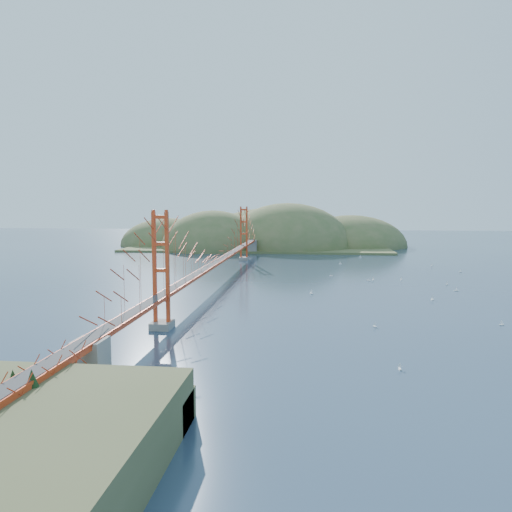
# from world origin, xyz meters

# --- Properties ---
(ground) EXTENTS (320.00, 320.00, 0.00)m
(ground) POSITION_xyz_m (0.00, 0.00, 0.00)
(ground) COLOR #283950
(ground) RESTS_ON ground
(bridge) EXTENTS (2.20, 94.40, 12.00)m
(bridge) POSITION_xyz_m (0.00, 0.18, 7.01)
(bridge) COLOR gray
(bridge) RESTS_ON ground
(approach_viaduct) EXTENTS (1.40, 12.00, 3.38)m
(approach_viaduct) POSITION_xyz_m (0.00, -51.91, 2.55)
(approach_viaduct) COLOR red
(approach_viaduct) RESTS_ON ground
(promontory) EXTENTS (9.00, 6.00, 0.24)m
(promontory) POSITION_xyz_m (0.00, -48.50, 0.12)
(promontory) COLOR #59544C
(promontory) RESTS_ON ground
(fort) EXTENTS (3.70, 2.30, 1.75)m
(fort) POSITION_xyz_m (0.40, -47.80, 0.67)
(fort) COLOR brown
(fort) RESTS_ON ground
(far_headlands) EXTENTS (84.00, 58.00, 25.00)m
(far_headlands) POSITION_xyz_m (2.21, 68.52, 0.00)
(far_headlands) COLOR olive
(far_headlands) RESTS_ON ground
(sailboat_12) EXTENTS (0.55, 0.52, 0.62)m
(sailboat_12) POSITION_xyz_m (20.48, 25.51, 0.14)
(sailboat_12) COLOR white
(sailboat_12) RESTS_ON ground
(sailboat_3) EXTENTS (0.56, 0.46, 0.65)m
(sailboat_3) POSITION_xyz_m (17.98, 8.11, 0.15)
(sailboat_3) COLOR white
(sailboat_3) RESTS_ON ground
(sailboat_7) EXTENTS (0.55, 0.55, 0.60)m
(sailboat_7) POSITION_xyz_m (25.84, 39.11, 0.14)
(sailboat_7) COLOR white
(sailboat_7) RESTS_ON ground
(sailboat_6) EXTENTS (0.53, 0.53, 0.59)m
(sailboat_6) POSITION_xyz_m (20.96, -27.09, 0.14)
(sailboat_6) COLOR white
(sailboat_6) RESTS_ON ground
(sailboat_4) EXTENTS (0.59, 0.59, 0.62)m
(sailboat_4) POSITION_xyz_m (35.18, 0.86, 0.14)
(sailboat_4) COLOR white
(sailboat_4) RESTS_ON ground
(sailboat_0) EXTENTS (0.45, 0.56, 0.66)m
(sailboat_0) POSITION_xyz_m (24.54, 4.16, 0.15)
(sailboat_0) COLOR white
(sailboat_0) RESTS_ON ground
(sailboat_5) EXTENTS (0.50, 0.60, 0.70)m
(sailboat_5) POSITION_xyz_m (30.07, -11.88, 0.15)
(sailboat_5) COLOR white
(sailboat_5) RESTS_ON ground
(sailboat_16) EXTENTS (0.61, 0.61, 0.67)m
(sailboat_16) POSITION_xyz_m (23.71, 3.40, 0.15)
(sailboat_16) COLOR white
(sailboat_16) RESTS_ON ground
(sailboat_9) EXTENTS (0.57, 0.57, 0.60)m
(sailboat_9) POSITION_xyz_m (38.22, 23.84, 0.14)
(sailboat_9) COLOR white
(sailboat_9) RESTS_ON ground
(sailboat_1) EXTENTS (0.63, 0.66, 0.74)m
(sailboat_1) POSITION_xyz_m (14.62, -9.26, 0.16)
(sailboat_1) COLOR white
(sailboat_1) RESTS_ON ground
(sailboat_14) EXTENTS (0.45, 0.53, 0.61)m
(sailboat_14) POSITION_xyz_m (29.06, 4.76, 0.14)
(sailboat_14) COLOR white
(sailboat_14) RESTS_ON ground
(sailboat_10) EXTENTS (0.40, 0.49, 0.57)m
(sailboat_10) POSITION_xyz_m (21.22, -40.00, 0.14)
(sailboat_10) COLOR white
(sailboat_10) RESTS_ON ground
(sailboat_13) EXTENTS (0.54, 0.54, 0.60)m
(sailboat_13) POSITION_xyz_m (33.86, -24.90, 0.14)
(sailboat_13) COLOR white
(sailboat_13) RESTS_ON ground
(sailboat_17) EXTENTS (0.52, 0.49, 0.59)m
(sailboat_17) POSITION_xyz_m (41.28, 15.40, 0.14)
(sailboat_17) COLOR white
(sailboat_17) RESTS_ON ground
(sailboat_2) EXTENTS (0.61, 0.54, 0.69)m
(sailboat_2) POSITION_xyz_m (34.99, -4.77, 0.15)
(sailboat_2) COLOR white
(sailboat_2) RESTS_ON ground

